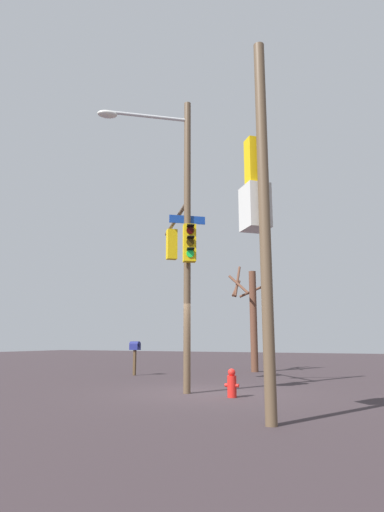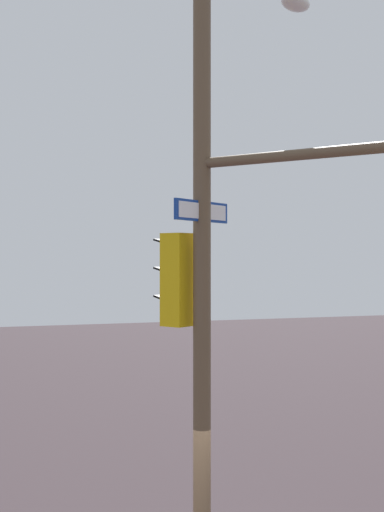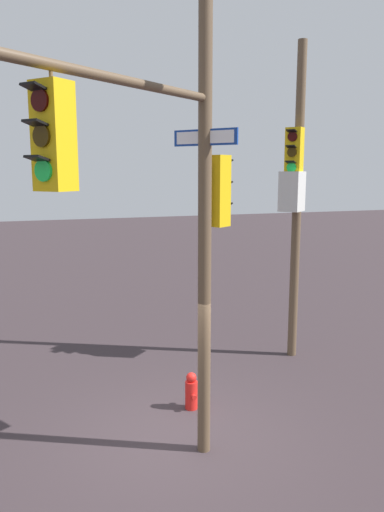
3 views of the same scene
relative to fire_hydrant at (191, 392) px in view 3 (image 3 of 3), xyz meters
The scene contains 4 objects.
ground_plane 1.19m from the fire_hydrant, 149.94° to the left, with size 80.00×80.00×0.00m, color #362C2F.
main_signal_pole_assembly 4.99m from the fire_hydrant, 162.21° to the left, with size 3.01×5.19×8.87m.
secondary_pole_assembly 5.17m from the fire_hydrant, 60.66° to the right, with size 0.74×0.78×7.45m.
fire_hydrant is the anchor object (origin of this frame).
Camera 3 is at (-7.52, 2.29, 4.55)m, focal length 34.86 mm.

